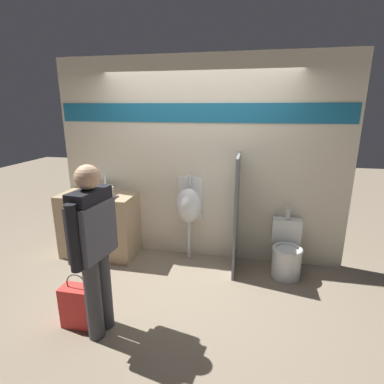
{
  "coord_description": "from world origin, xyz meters",
  "views": [
    {
      "loc": [
        0.71,
        -3.31,
        2.05
      ],
      "look_at": [
        0.0,
        0.17,
        1.05
      ],
      "focal_mm": 28.0,
      "sensor_mm": 36.0,
      "label": 1
    }
  ],
  "objects_px": {
    "sink_basin": "(102,190)",
    "person_in_vest": "(94,241)",
    "toilet": "(286,253)",
    "cell_phone": "(114,198)",
    "urinal_near_counter": "(189,205)",
    "shopping_bag": "(79,306)"
  },
  "relations": [
    {
      "from": "cell_phone",
      "to": "urinal_near_counter",
      "type": "xyz_separation_m",
      "value": [
        0.96,
        0.24,
        -0.13
      ]
    },
    {
      "from": "toilet",
      "to": "urinal_near_counter",
      "type": "bearing_deg",
      "value": 172.9
    },
    {
      "from": "urinal_near_counter",
      "to": "person_in_vest",
      "type": "bearing_deg",
      "value": -108.03
    },
    {
      "from": "sink_basin",
      "to": "shopping_bag",
      "type": "height_order",
      "value": "sink_basin"
    },
    {
      "from": "sink_basin",
      "to": "toilet",
      "type": "height_order",
      "value": "sink_basin"
    },
    {
      "from": "sink_basin",
      "to": "person_in_vest",
      "type": "relative_size",
      "value": 0.2
    },
    {
      "from": "person_in_vest",
      "to": "shopping_bag",
      "type": "height_order",
      "value": "person_in_vest"
    },
    {
      "from": "urinal_near_counter",
      "to": "toilet",
      "type": "height_order",
      "value": "urinal_near_counter"
    },
    {
      "from": "shopping_bag",
      "to": "person_in_vest",
      "type": "bearing_deg",
      "value": -7.98
    },
    {
      "from": "shopping_bag",
      "to": "urinal_near_counter",
      "type": "bearing_deg",
      "value": 63.78
    },
    {
      "from": "cell_phone",
      "to": "toilet",
      "type": "xyz_separation_m",
      "value": [
        2.25,
        0.08,
        -0.62
      ]
    },
    {
      "from": "urinal_near_counter",
      "to": "shopping_bag",
      "type": "height_order",
      "value": "urinal_near_counter"
    },
    {
      "from": "sink_basin",
      "to": "urinal_near_counter",
      "type": "relative_size",
      "value": 0.28
    },
    {
      "from": "urinal_near_counter",
      "to": "person_in_vest",
      "type": "height_order",
      "value": "person_in_vest"
    },
    {
      "from": "person_in_vest",
      "to": "cell_phone",
      "type": "bearing_deg",
      "value": 25.92
    },
    {
      "from": "shopping_bag",
      "to": "toilet",
      "type": "bearing_deg",
      "value": 33.93
    },
    {
      "from": "cell_phone",
      "to": "sink_basin",
      "type": "bearing_deg",
      "value": 148.65
    },
    {
      "from": "cell_phone",
      "to": "urinal_near_counter",
      "type": "height_order",
      "value": "urinal_near_counter"
    },
    {
      "from": "urinal_near_counter",
      "to": "cell_phone",
      "type": "bearing_deg",
      "value": -165.68
    },
    {
      "from": "cell_phone",
      "to": "person_in_vest",
      "type": "bearing_deg",
      "value": -71.63
    },
    {
      "from": "sink_basin",
      "to": "person_in_vest",
      "type": "distance_m",
      "value": 1.65
    },
    {
      "from": "sink_basin",
      "to": "person_in_vest",
      "type": "bearing_deg",
      "value": -64.69
    }
  ]
}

